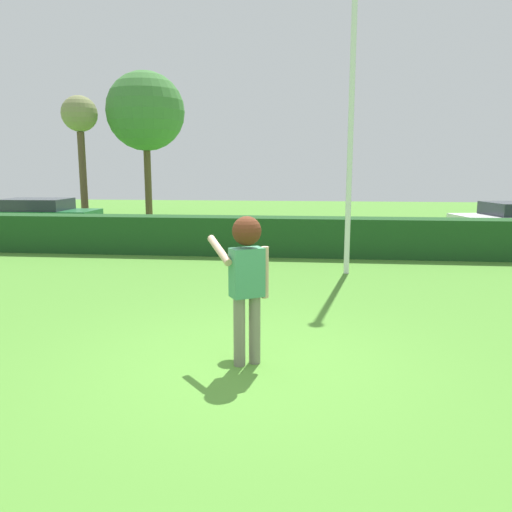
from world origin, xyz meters
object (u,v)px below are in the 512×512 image
lamppost (352,94)px  maple_tree (145,112)px  person (247,271)px  parked_car_green (37,215)px  bare_elm_tree (80,120)px  frisbee (245,263)px

lamppost → maple_tree: size_ratio=1.06×
person → parked_car_green: 14.31m
person → lamppost: bearing=74.1°
parked_car_green → maple_tree: (2.03, 6.35, 4.17)m
maple_tree → bare_elm_tree: bearing=-150.7°
lamppost → maple_tree: 14.76m
frisbee → maple_tree: 18.64m
parked_car_green → bare_elm_tree: 6.20m
maple_tree → lamppost: bearing=-55.0°
lamppost → parked_car_green: size_ratio=1.67×
maple_tree → frisbee: bearing=-68.1°
person → parked_car_green: (-8.92, 11.18, -0.46)m
frisbee → maple_tree: bearing=111.9°
lamppost → maple_tree: lamppost is taller
person → parked_car_green: person is taller
frisbee → person: bearing=-80.6°
frisbee → bare_elm_tree: size_ratio=0.05×
frisbee → bare_elm_tree: 18.41m
bare_elm_tree → frisbee: bearing=-59.0°
person → lamppost: 6.31m
parked_car_green → person: bearing=-51.4°
maple_tree → bare_elm_tree: 2.93m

